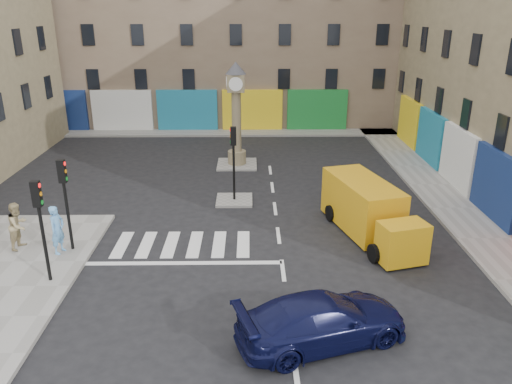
{
  "coord_description": "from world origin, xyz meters",
  "views": [
    {
      "loc": [
        -1.21,
        -15.32,
        9.29
      ],
      "look_at": [
        -0.96,
        4.0,
        2.0
      ],
      "focal_mm": 35.0,
      "sensor_mm": 36.0,
      "label": 1
    }
  ],
  "objects_px": {
    "pedestrian_tan": "(18,225)",
    "traffic_light_island": "(234,152)",
    "traffic_light_left_far": "(65,191)",
    "yellow_van": "(368,210)",
    "navy_sedan": "(322,320)",
    "pedestrian_blue": "(57,230)",
    "clock_pillar": "(236,108)",
    "traffic_light_left_near": "(40,216)"
  },
  "relations": [
    {
      "from": "traffic_light_island",
      "to": "pedestrian_blue",
      "type": "height_order",
      "value": "traffic_light_island"
    },
    {
      "from": "traffic_light_left_near",
      "to": "pedestrian_tan",
      "type": "height_order",
      "value": "traffic_light_left_near"
    },
    {
      "from": "yellow_van",
      "to": "navy_sedan",
      "type": "bearing_deg",
      "value": -127.12
    },
    {
      "from": "clock_pillar",
      "to": "traffic_light_left_far",
      "type": "bearing_deg",
      "value": -118.94
    },
    {
      "from": "traffic_light_island",
      "to": "pedestrian_tan",
      "type": "height_order",
      "value": "traffic_light_island"
    },
    {
      "from": "traffic_light_left_far",
      "to": "pedestrian_tan",
      "type": "bearing_deg",
      "value": 176.16
    },
    {
      "from": "traffic_light_left_near",
      "to": "traffic_light_left_far",
      "type": "bearing_deg",
      "value": 90.0
    },
    {
      "from": "traffic_light_island",
      "to": "pedestrian_blue",
      "type": "distance_m",
      "value": 8.9
    },
    {
      "from": "traffic_light_left_near",
      "to": "traffic_light_island",
      "type": "xyz_separation_m",
      "value": [
        6.3,
        7.8,
        -0.03
      ]
    },
    {
      "from": "traffic_light_left_far",
      "to": "pedestrian_blue",
      "type": "xyz_separation_m",
      "value": [
        -0.38,
        -0.3,
        -1.5
      ]
    },
    {
      "from": "pedestrian_blue",
      "to": "yellow_van",
      "type": "bearing_deg",
      "value": -65.39
    },
    {
      "from": "traffic_light_left_far",
      "to": "yellow_van",
      "type": "relative_size",
      "value": 0.58
    },
    {
      "from": "pedestrian_tan",
      "to": "traffic_light_left_far",
      "type": "bearing_deg",
      "value": -83.55
    },
    {
      "from": "traffic_light_left_far",
      "to": "pedestrian_blue",
      "type": "relative_size",
      "value": 1.9
    },
    {
      "from": "traffic_light_left_far",
      "to": "yellow_van",
      "type": "height_order",
      "value": "traffic_light_left_far"
    },
    {
      "from": "pedestrian_blue",
      "to": "pedestrian_tan",
      "type": "height_order",
      "value": "pedestrian_blue"
    },
    {
      "from": "traffic_light_left_far",
      "to": "pedestrian_blue",
      "type": "bearing_deg",
      "value": -141.51
    },
    {
      "from": "traffic_light_left_near",
      "to": "clock_pillar",
      "type": "height_order",
      "value": "clock_pillar"
    },
    {
      "from": "traffic_light_left_far",
      "to": "clock_pillar",
      "type": "distance_m",
      "value": 13.05
    },
    {
      "from": "traffic_light_island",
      "to": "navy_sedan",
      "type": "xyz_separation_m",
      "value": [
        2.86,
        -11.17,
        -1.85
      ]
    },
    {
      "from": "traffic_light_left_far",
      "to": "traffic_light_island",
      "type": "xyz_separation_m",
      "value": [
        6.3,
        5.4,
        -0.03
      ]
    },
    {
      "from": "traffic_light_left_far",
      "to": "pedestrian_tan",
      "type": "xyz_separation_m",
      "value": [
        -2.08,
        0.14,
        -1.51
      ]
    },
    {
      "from": "yellow_van",
      "to": "pedestrian_tan",
      "type": "xyz_separation_m",
      "value": [
        -14.18,
        -1.38,
        0.0
      ]
    },
    {
      "from": "traffic_light_left_far",
      "to": "yellow_van",
      "type": "xyz_separation_m",
      "value": [
        12.11,
        1.52,
        -1.52
      ]
    },
    {
      "from": "yellow_van",
      "to": "pedestrian_tan",
      "type": "relative_size",
      "value": 3.33
    },
    {
      "from": "traffic_light_island",
      "to": "navy_sedan",
      "type": "bearing_deg",
      "value": -75.63
    },
    {
      "from": "traffic_light_left_far",
      "to": "navy_sedan",
      "type": "relative_size",
      "value": 0.73
    },
    {
      "from": "traffic_light_left_near",
      "to": "pedestrian_tan",
      "type": "bearing_deg",
      "value": 129.29
    },
    {
      "from": "navy_sedan",
      "to": "pedestrian_blue",
      "type": "xyz_separation_m",
      "value": [
        -9.54,
        5.47,
        0.39
      ]
    },
    {
      "from": "traffic_light_left_far",
      "to": "pedestrian_blue",
      "type": "distance_m",
      "value": 1.57
    },
    {
      "from": "clock_pillar",
      "to": "traffic_light_island",
      "type": "bearing_deg",
      "value": -90.0
    },
    {
      "from": "traffic_light_island",
      "to": "clock_pillar",
      "type": "xyz_separation_m",
      "value": [
        0.0,
        6.0,
        0.96
      ]
    },
    {
      "from": "traffic_light_left_far",
      "to": "clock_pillar",
      "type": "relative_size",
      "value": 0.61
    },
    {
      "from": "traffic_light_island",
      "to": "pedestrian_tan",
      "type": "distance_m",
      "value": 10.0
    },
    {
      "from": "pedestrian_tan",
      "to": "traffic_light_island",
      "type": "bearing_deg",
      "value": -47.59
    },
    {
      "from": "navy_sedan",
      "to": "pedestrian_blue",
      "type": "height_order",
      "value": "pedestrian_blue"
    },
    {
      "from": "clock_pillar",
      "to": "yellow_van",
      "type": "bearing_deg",
      "value": -59.55
    },
    {
      "from": "yellow_van",
      "to": "pedestrian_blue",
      "type": "relative_size",
      "value": 3.27
    },
    {
      "from": "traffic_light_island",
      "to": "yellow_van",
      "type": "xyz_separation_m",
      "value": [
        5.81,
        -3.88,
        -1.49
      ]
    },
    {
      "from": "traffic_light_left_near",
      "to": "navy_sedan",
      "type": "bearing_deg",
      "value": -20.21
    },
    {
      "from": "clock_pillar",
      "to": "pedestrian_blue",
      "type": "relative_size",
      "value": 3.13
    },
    {
      "from": "yellow_van",
      "to": "pedestrian_blue",
      "type": "distance_m",
      "value": 12.62
    }
  ]
}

